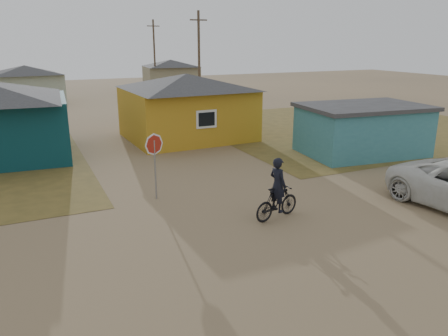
{
  "coord_description": "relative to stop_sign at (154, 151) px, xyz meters",
  "views": [
    {
      "loc": [
        -6.56,
        -10.92,
        5.8
      ],
      "look_at": [
        -0.12,
        3.0,
        1.3
      ],
      "focal_mm": 35.0,
      "sensor_mm": 36.0,
      "label": 1
    }
  ],
  "objects": [
    {
      "name": "utility_pole_far",
      "position": [
        9.84,
        33.65,
        2.28
      ],
      "size": [
        1.4,
        0.2,
        8.0
      ],
      "color": "brown",
      "rests_on": "ground"
    },
    {
      "name": "cyclist",
      "position": [
        3.15,
        -3.56,
        -1.08
      ],
      "size": [
        1.95,
        0.95,
        2.12
      ],
      "color": "black",
      "rests_on": "ground"
    },
    {
      "name": "ground",
      "position": [
        2.34,
        -4.35,
        -1.86
      ],
      "size": [
        120.0,
        120.0,
        0.0
      ],
      "primitive_type": "plane",
      "color": "#886F4E"
    },
    {
      "name": "utility_pole_near",
      "position": [
        8.84,
        17.65,
        2.28
      ],
      "size": [
        1.4,
        0.2,
        8.0
      ],
      "color": "brown",
      "rests_on": "ground"
    },
    {
      "name": "house_beige_east",
      "position": [
        12.34,
        35.65,
        -0.0
      ],
      "size": [
        6.95,
        6.05,
        3.6
      ],
      "color": "gray",
      "rests_on": "ground"
    },
    {
      "name": "house_pale_west",
      "position": [
        -3.66,
        29.65,
        -0.0
      ],
      "size": [
        7.04,
        6.15,
        3.6
      ],
      "color": "#A1AC94",
      "rests_on": "ground"
    },
    {
      "name": "stop_sign",
      "position": [
        0.0,
        0.0,
        0.0
      ],
      "size": [
        0.83,
        0.07,
        2.54
      ],
      "color": "gray",
      "rests_on": "ground"
    },
    {
      "name": "house_yellow",
      "position": [
        4.84,
        9.65,
        0.14
      ],
      "size": [
        7.72,
        6.76,
        3.9
      ],
      "color": "#BD8A1D",
      "rests_on": "ground"
    },
    {
      "name": "shed_turquoise",
      "position": [
        11.84,
        2.15,
        -0.55
      ],
      "size": [
        6.71,
        4.93,
        2.6
      ],
      "color": "teal",
      "rests_on": "ground"
    },
    {
      "name": "grass_ne",
      "position": [
        16.34,
        8.65,
        -1.85
      ],
      "size": [
        20.0,
        18.0,
        0.0
      ],
      "primitive_type": "cube",
      "color": "brown",
      "rests_on": "ground"
    }
  ]
}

